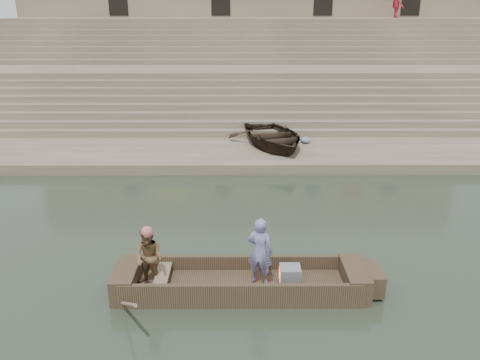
{
  "coord_description": "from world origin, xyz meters",
  "views": [
    {
      "loc": [
        -0.85,
        -11.29,
        6.12
      ],
      "look_at": [
        -0.79,
        1.65,
        1.4
      ],
      "focal_mm": 36.41,
      "sensor_mm": 36.0,
      "label": 1
    }
  ],
  "objects_px": {
    "main_rowboat": "(241,287)",
    "rowing_man": "(149,258)",
    "beached_rowboat": "(273,136)",
    "television": "(289,275)",
    "pedestrian": "(398,3)",
    "standing_man": "(260,251)"
  },
  "relations": [
    {
      "from": "main_rowboat",
      "to": "rowing_man",
      "type": "xyz_separation_m",
      "value": [
        -2.0,
        -0.08,
        0.79
      ]
    },
    {
      "from": "main_rowboat",
      "to": "rowing_man",
      "type": "bearing_deg",
      "value": -177.72
    },
    {
      "from": "television",
      "to": "pedestrian",
      "type": "height_order",
      "value": "pedestrian"
    },
    {
      "from": "television",
      "to": "rowing_man",
      "type": "bearing_deg",
      "value": -178.52
    },
    {
      "from": "rowing_man",
      "to": "standing_man",
      "type": "bearing_deg",
      "value": 26.92
    },
    {
      "from": "beached_rowboat",
      "to": "television",
      "type": "bearing_deg",
      "value": -108.89
    },
    {
      "from": "rowing_man",
      "to": "pedestrian",
      "type": "distance_m",
      "value": 28.05
    },
    {
      "from": "beached_rowboat",
      "to": "pedestrian",
      "type": "distance_m",
      "value": 17.56
    },
    {
      "from": "television",
      "to": "beached_rowboat",
      "type": "bearing_deg",
      "value": 88.2
    },
    {
      "from": "television",
      "to": "beached_rowboat",
      "type": "distance_m",
      "value": 10.43
    },
    {
      "from": "television",
      "to": "main_rowboat",
      "type": "bearing_deg",
      "value": 180.0
    },
    {
      "from": "main_rowboat",
      "to": "beached_rowboat",
      "type": "relative_size",
      "value": 1.16
    },
    {
      "from": "beached_rowboat",
      "to": "standing_man",
      "type": "bearing_deg",
      "value": -112.55
    },
    {
      "from": "main_rowboat",
      "to": "rowing_man",
      "type": "relative_size",
      "value": 3.66
    },
    {
      "from": "main_rowboat",
      "to": "standing_man",
      "type": "relative_size",
      "value": 3.18
    },
    {
      "from": "television",
      "to": "pedestrian",
      "type": "distance_m",
      "value": 26.85
    },
    {
      "from": "main_rowboat",
      "to": "pedestrian",
      "type": "bearing_deg",
      "value": 66.82
    },
    {
      "from": "main_rowboat",
      "to": "television",
      "type": "xyz_separation_m",
      "value": [
        1.09,
        0.0,
        0.31
      ]
    },
    {
      "from": "rowing_man",
      "to": "television",
      "type": "xyz_separation_m",
      "value": [
        3.09,
        0.08,
        -0.48
      ]
    },
    {
      "from": "main_rowboat",
      "to": "rowing_man",
      "type": "height_order",
      "value": "rowing_man"
    },
    {
      "from": "rowing_man",
      "to": "beached_rowboat",
      "type": "xyz_separation_m",
      "value": [
        3.42,
        10.5,
        -0.06
      ]
    },
    {
      "from": "television",
      "to": "pedestrian",
      "type": "bearing_deg",
      "value": 69.01
    }
  ]
}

